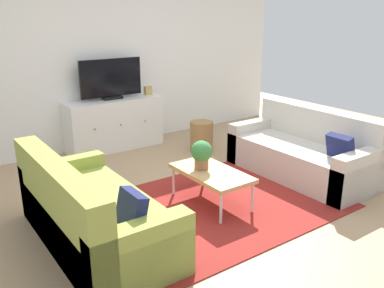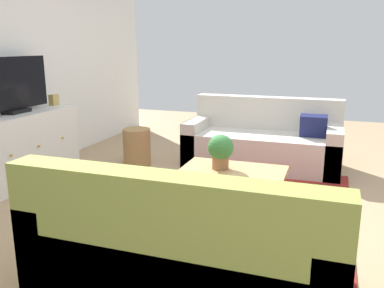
# 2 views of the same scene
# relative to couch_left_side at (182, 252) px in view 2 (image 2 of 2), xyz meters

# --- Properties ---
(ground_plane) EXTENTS (10.00, 10.00, 0.00)m
(ground_plane) POSITION_rel_couch_left_side_xyz_m (1.44, 0.10, -0.28)
(ground_plane) COLOR tan
(area_rug) EXTENTS (2.50, 1.90, 0.01)m
(area_rug) POSITION_rel_couch_left_side_xyz_m (1.44, -0.05, -0.27)
(area_rug) COLOR maroon
(area_rug) RESTS_ON ground_plane
(couch_left_side) EXTENTS (0.84, 1.83, 0.82)m
(couch_left_side) POSITION_rel_couch_left_side_xyz_m (0.00, 0.00, 0.00)
(couch_left_side) COLOR olive
(couch_left_side) RESTS_ON ground_plane
(couch_right_side) EXTENTS (0.84, 1.83, 0.82)m
(couch_right_side) POSITION_rel_couch_left_side_xyz_m (2.87, 0.00, 0.00)
(couch_right_side) COLOR beige
(couch_right_side) RESTS_ON ground_plane
(coffee_table) EXTENTS (0.50, 0.92, 0.38)m
(coffee_table) POSITION_rel_couch_left_side_xyz_m (1.39, 0.03, 0.07)
(coffee_table) COLOR tan
(coffee_table) RESTS_ON ground_plane
(potted_plant) EXTENTS (0.23, 0.23, 0.31)m
(potted_plant) POSITION_rel_couch_left_side_xyz_m (1.35, 0.14, 0.27)
(potted_plant) COLOR #936042
(potted_plant) RESTS_ON coffee_table
(tv_console) EXTENTS (1.43, 0.47, 0.75)m
(tv_console) POSITION_rel_couch_left_side_xyz_m (1.39, 2.37, 0.10)
(tv_console) COLOR white
(tv_console) RESTS_ON ground_plane
(flat_screen_tv) EXTENTS (0.94, 0.16, 0.59)m
(flat_screen_tv) POSITION_rel_couch_left_side_xyz_m (1.39, 2.39, 0.77)
(flat_screen_tv) COLOR black
(flat_screen_tv) RESTS_ON tv_console
(mantel_clock) EXTENTS (0.11, 0.07, 0.13)m
(mantel_clock) POSITION_rel_couch_left_side_xyz_m (1.98, 2.37, 0.54)
(mantel_clock) COLOR tan
(mantel_clock) RESTS_ON tv_console
(wicker_basket) EXTENTS (0.34, 0.34, 0.45)m
(wicker_basket) POSITION_rel_couch_left_side_xyz_m (2.36, 1.49, -0.05)
(wicker_basket) COLOR #9E7547
(wicker_basket) RESTS_ON ground_plane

